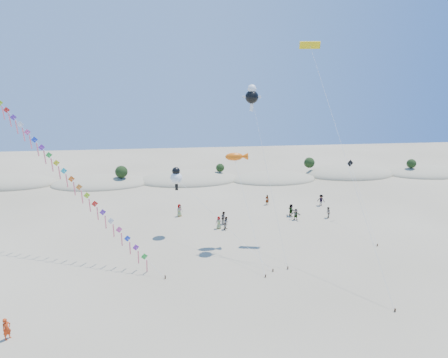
# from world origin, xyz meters

# --- Properties ---
(ground) EXTENTS (160.00, 160.00, 0.00)m
(ground) POSITION_xyz_m (0.00, 0.00, 0.00)
(ground) COLOR gray
(ground) RESTS_ON ground
(dune_ridge) EXTENTS (145.30, 11.49, 5.57)m
(dune_ridge) POSITION_xyz_m (1.06, 45.14, 0.11)
(dune_ridge) COLOR gray
(dune_ridge) RESTS_ON ground
(kite_train) EXTENTS (21.07, 14.20, 19.02)m
(kite_train) POSITION_xyz_m (-14.38, 17.01, 9.85)
(kite_train) COLOR #3F2D1E
(kite_train) RESTS_ON ground
(fish_kite) EXTENTS (2.91, 9.19, 10.63)m
(fish_kite) POSITION_xyz_m (4.77, 17.22, 10.15)
(fish_kite) COLOR #3F2D1E
(fish_kite) RESTS_ON ground
(cartoon_kite_low) EXTENTS (10.12, 11.62, 8.44)m
(cartoon_kite_low) POSITION_xyz_m (-2.02, 20.37, 7.26)
(cartoon_kite_low) COLOR #3F2D1E
(cartoon_kite_low) RESTS_ON ground
(cartoon_kite_high) EXTENTS (3.65, 8.05, 18.00)m
(cartoon_kite_high) POSITION_xyz_m (6.34, 17.12, 16.81)
(cartoon_kite_high) COLOR #3F2D1E
(cartoon_kite_high) RESTS_ON ground
(parafoil_kite) EXTENTS (3.70, 18.01, 22.61)m
(parafoil_kite) POSITION_xyz_m (13.26, 18.94, 21.69)
(parafoil_kite) COLOR #3F2D1E
(parafoil_kite) RESTS_ON ground
(dark_kite) EXTENTS (1.02, 9.73, 8.15)m
(dark_kite) POSITION_xyz_m (21.00, 20.93, 5.71)
(dark_kite) COLOR #3F2D1E
(dark_kite) RESTS_ON ground
(flyer_foreground) EXTENTS (0.69, 0.74, 1.70)m
(flyer_foreground) POSITION_xyz_m (-14.55, 2.16, 0.85)
(flyer_foreground) COLOR #BD330F
(flyer_foreground) RESTS_ON ground
(beachgoers) EXTENTS (22.41, 9.67, 1.76)m
(beachgoers) POSITION_xyz_m (10.18, 24.29, 0.84)
(beachgoers) COLOR slate
(beachgoers) RESTS_ON ground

